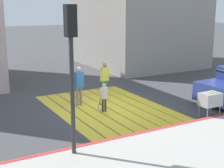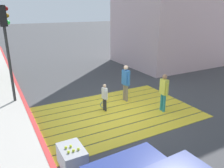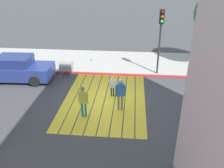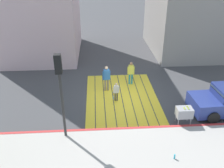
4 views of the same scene
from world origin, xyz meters
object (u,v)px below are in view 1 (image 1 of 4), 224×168
(tennis_ball_cart, at_px, (210,99))
(pedestrian_adult_lead, at_px, (105,77))
(traffic_light_corner, at_px, (71,51))
(pedestrian_adult_trailing, at_px, (79,83))
(pedestrian_child_with_racket, at_px, (104,96))

(tennis_ball_cart, distance_m, pedestrian_adult_lead, 5.11)
(traffic_light_corner, distance_m, pedestrian_adult_trailing, 5.43)
(pedestrian_child_with_racket, bearing_deg, traffic_light_corner, 140.12)
(tennis_ball_cart, bearing_deg, pedestrian_child_with_racket, 52.42)
(pedestrian_adult_lead, xyz_separation_m, pedestrian_child_with_racket, (-2.13, 1.18, -0.28))
(traffic_light_corner, height_order, pedestrian_adult_trailing, traffic_light_corner)
(traffic_light_corner, bearing_deg, tennis_ball_cart, -83.50)
(traffic_light_corner, relative_size, pedestrian_adult_trailing, 2.49)
(traffic_light_corner, bearing_deg, pedestrian_adult_lead, -35.85)
(tennis_ball_cart, height_order, pedestrian_adult_trailing, pedestrian_adult_trailing)
(pedestrian_adult_trailing, height_order, pedestrian_child_with_racket, pedestrian_adult_trailing)
(traffic_light_corner, relative_size, pedestrian_child_with_racket, 3.57)
(tennis_ball_cart, relative_size, pedestrian_child_with_racket, 0.86)
(pedestrian_adult_trailing, bearing_deg, pedestrian_child_with_racket, -159.49)
(pedestrian_adult_lead, relative_size, pedestrian_child_with_racket, 1.35)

